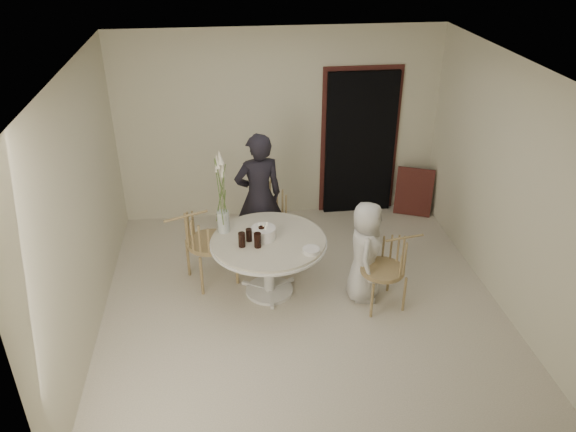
{
  "coord_description": "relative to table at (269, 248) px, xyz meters",
  "views": [
    {
      "loc": [
        -0.79,
        -5.17,
        3.99
      ],
      "look_at": [
        -0.12,
        0.3,
        0.98
      ],
      "focal_mm": 35.0,
      "sensor_mm": 36.0,
      "label": 1
    }
  ],
  "objects": [
    {
      "name": "chair_far",
      "position": [
        0.1,
        1.01,
        -0.03
      ],
      "size": [
        0.58,
        0.61,
        0.91
      ],
      "rotation": [
        0.0,
        0.0,
        -0.24
      ],
      "color": "tan",
      "rests_on": "ground"
    },
    {
      "name": "doorway",
      "position": [
        1.5,
        1.94,
        0.43
      ],
      "size": [
        1.0,
        0.1,
        2.1
      ],
      "primitive_type": "cube",
      "color": "black",
      "rests_on": "ground"
    },
    {
      "name": "chair_right",
      "position": [
        1.36,
        -0.36,
        -0.06
      ],
      "size": [
        0.56,
        0.53,
        0.86
      ],
      "rotation": [
        0.0,
        0.0,
        -1.4
      ],
      "color": "tan",
      "rests_on": "ground"
    },
    {
      "name": "cola_tumbler_a",
      "position": [
        -0.22,
        -0.01,
        0.19
      ],
      "size": [
        0.08,
        0.08,
        0.15
      ],
      "primitive_type": "cylinder",
      "rotation": [
        0.0,
        0.0,
        0.21
      ],
      "color": "black",
      "rests_on": "table"
    },
    {
      "name": "room_shell",
      "position": [
        0.35,
        -0.25,
        1.0
      ],
      "size": [
        4.5,
        4.5,
        4.5
      ],
      "color": "silver",
      "rests_on": "ground"
    },
    {
      "name": "flower_vase",
      "position": [
        -0.5,
        0.24,
        0.51
      ],
      "size": [
        0.14,
        0.14,
        1.02
      ],
      "rotation": [
        0.0,
        0.0,
        -0.02
      ],
      "color": "silver",
      "rests_on": "table"
    },
    {
      "name": "birthday_cake",
      "position": [
        -0.05,
        0.03,
        0.18
      ],
      "size": [
        0.28,
        0.28,
        0.18
      ],
      "rotation": [
        0.0,
        0.0,
        -0.14
      ],
      "color": "white",
      "rests_on": "table"
    },
    {
      "name": "door_trim",
      "position": [
        1.5,
        1.98,
        0.49
      ],
      "size": [
        1.12,
        0.03,
        2.22
      ],
      "primitive_type": "cube",
      "color": "#55221D",
      "rests_on": "ground"
    },
    {
      "name": "chair_left",
      "position": [
        -0.79,
        0.29,
        0.02
      ],
      "size": [
        0.7,
        0.68,
        0.98
      ],
      "rotation": [
        0.0,
        0.0,
        1.96
      ],
      "color": "tan",
      "rests_on": "ground"
    },
    {
      "name": "cola_tumbler_b",
      "position": [
        -0.13,
        -0.15,
        0.2
      ],
      "size": [
        0.08,
        0.08,
        0.17
      ],
      "primitive_type": "cylinder",
      "rotation": [
        0.0,
        0.0,
        0.04
      ],
      "color": "black",
      "rests_on": "table"
    },
    {
      "name": "cola_tumbler_c",
      "position": [
        -0.3,
        -0.12,
        0.2
      ],
      "size": [
        0.1,
        0.1,
        0.17
      ],
      "primitive_type": "cylinder",
      "rotation": [
        0.0,
        0.0,
        -0.39
      ],
      "color": "black",
      "rests_on": "table"
    },
    {
      "name": "ground",
      "position": [
        0.35,
        -0.25,
        -0.62
      ],
      "size": [
        4.5,
        4.5,
        0.0
      ],
      "primitive_type": "plane",
      "color": "silver",
      "rests_on": "ground"
    },
    {
      "name": "plate_stack",
      "position": [
        0.44,
        -0.34,
        0.14
      ],
      "size": [
        0.25,
        0.25,
        0.05
      ],
      "primitive_type": "cylinder",
      "rotation": [
        0.0,
        0.0,
        0.37
      ],
      "color": "white",
      "rests_on": "table"
    },
    {
      "name": "picture_frame",
      "position": [
        2.3,
        1.7,
        -0.26
      ],
      "size": [
        0.56,
        0.36,
        0.71
      ],
      "primitive_type": "cube",
      "rotation": [
        -0.17,
        0.0,
        -0.4
      ],
      "color": "#55221D",
      "rests_on": "ground"
    },
    {
      "name": "girl",
      "position": [
        -0.04,
        0.88,
        0.22
      ],
      "size": [
        0.67,
        0.51,
        1.67
      ],
      "primitive_type": "imported",
      "rotation": [
        0.0,
        0.0,
        3.34
      ],
      "color": "black",
      "rests_on": "ground"
    },
    {
      "name": "table",
      "position": [
        0.0,
        0.0,
        0.0
      ],
      "size": [
        1.33,
        1.33,
        0.73
      ],
      "color": "white",
      "rests_on": "ground"
    },
    {
      "name": "cola_tumbler_d",
      "position": [
        -0.08,
        0.02,
        0.19
      ],
      "size": [
        0.08,
        0.08,
        0.15
      ],
      "primitive_type": "cylinder",
      "rotation": [
        0.0,
        0.0,
        -0.25
      ],
      "color": "black",
      "rests_on": "table"
    },
    {
      "name": "boy",
      "position": [
        1.07,
        -0.21,
        -0.01
      ],
      "size": [
        0.52,
        0.67,
        1.22
      ],
      "primitive_type": "imported",
      "rotation": [
        0.0,
        0.0,
        1.33
      ],
      "color": "silver",
      "rests_on": "ground"
    }
  ]
}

